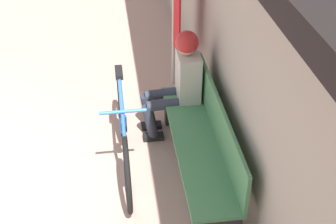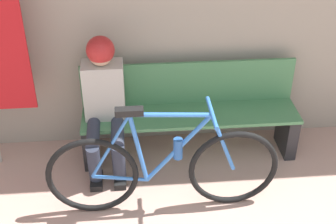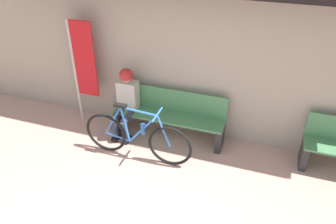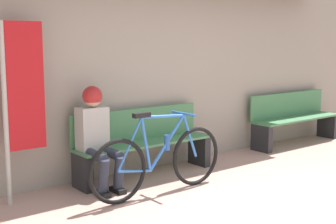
# 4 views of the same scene
# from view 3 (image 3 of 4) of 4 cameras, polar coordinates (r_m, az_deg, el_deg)

# --- Properties ---
(storefront_wall) EXTENTS (12.00, 0.56, 3.20)m
(storefront_wall) POSITION_cam_3_polar(r_m,az_deg,el_deg) (5.18, 4.04, 12.32)
(storefront_wall) COLOR #9E9384
(storefront_wall) RESTS_ON ground_plane
(park_bench_near) EXTENTS (1.89, 0.42, 0.84)m
(park_bench_near) POSITION_cam_3_polar(r_m,az_deg,el_deg) (5.55, 0.23, -0.66)
(park_bench_near) COLOR #477F51
(park_bench_near) RESTS_ON ground_plane
(bicycle) EXTENTS (1.78, 0.40, 0.94)m
(bicycle) POSITION_cam_3_polar(r_m,az_deg,el_deg) (5.10, -5.43, -4.44)
(bicycle) COLOR black
(bicycle) RESTS_ON ground_plane
(person_seated) EXTENTS (0.34, 0.60, 1.19)m
(person_seated) POSITION_cam_3_polar(r_m,az_deg,el_deg) (5.56, -7.34, 2.48)
(person_seated) COLOR #2D3342
(person_seated) RESTS_ON ground_plane
(banner_pole) EXTENTS (0.45, 0.05, 1.90)m
(banner_pole) POSITION_cam_3_polar(r_m,az_deg,el_deg) (5.82, -14.80, 8.09)
(banner_pole) COLOR #B7B2A8
(banner_pole) RESTS_ON ground_plane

